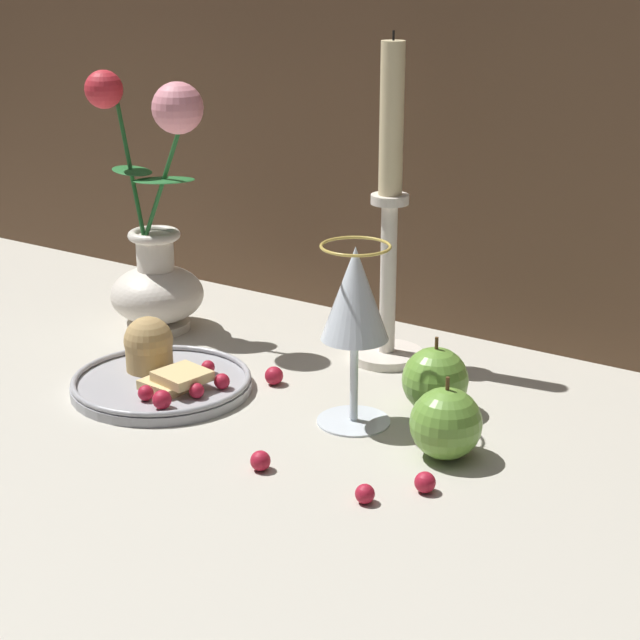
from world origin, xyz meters
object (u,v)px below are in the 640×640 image
Objects in this scene: vase at (156,252)px; candlestick at (389,230)px; wine_glass at (356,301)px; apple_near_glass at (435,380)px; apple_beside_vase at (446,423)px; plate_with_pastries at (159,373)px.

candlestick reaches higher than vase.
vase is 1.71× the size of wine_glass.
candlestick is at bearing 139.13° from apple_near_glass.
apple_beside_vase and apple_near_glass have the same top height.
vase is 0.35m from wine_glass.
candlestick is 0.27m from apple_beside_vase.
candlestick is (0.28, 0.07, 0.05)m from vase.
apple_beside_vase is (0.11, -0.02, -0.09)m from wine_glass.
apple_beside_vase is (0.32, 0.02, 0.02)m from plate_with_pastries.
apple_beside_vase is at bearing -56.88° from apple_near_glass.
wine_glass reaches higher than apple_near_glass.
apple_beside_vase is 1.00× the size of apple_near_glass.
plate_with_pastries is 0.24m from wine_glass.
vase is 0.20m from plate_with_pastries.
candlestick reaches higher than wine_glass.
plate_with_pastries is 2.41× the size of apple_near_glass.
apple_near_glass reaches higher than plate_with_pastries.
plate_with_pastries is at bearing -169.25° from wine_glass.
vase is 3.92× the size of apple_beside_vase.
candlestick reaches higher than plate_with_pastries.
vase is 3.91× the size of apple_near_glass.
candlestick is at bearing 13.84° from vase.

